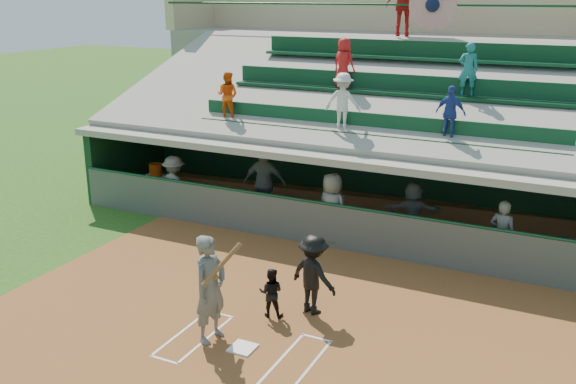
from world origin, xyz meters
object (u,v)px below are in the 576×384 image
at_px(batter_at_plate, 210,288).
at_px(catcher, 271,293).
at_px(white_table, 156,188).
at_px(home_plate, 243,348).
at_px(water_cooler, 155,170).

height_order(batter_at_plate, catcher, batter_at_plate).
xyz_separation_m(catcher, white_table, (-6.44, 4.89, -0.12)).
bearing_deg(batter_at_plate, home_plate, -4.94).
bearing_deg(catcher, batter_at_plate, 48.73).
bearing_deg(batter_at_plate, catcher, 65.60).
bearing_deg(batter_at_plate, water_cooler, 133.71).
bearing_deg(water_cooler, catcher, -37.47).
bearing_deg(white_table, water_cooler, 110.19).
xyz_separation_m(white_table, water_cooler, (-0.03, 0.07, 0.54)).
relative_size(home_plate, batter_at_plate, 0.22).
bearing_deg(home_plate, catcher, 94.77).
height_order(home_plate, white_table, white_table).
xyz_separation_m(home_plate, catcher, (-0.11, 1.29, 0.47)).
bearing_deg(catcher, home_plate, 77.90).
relative_size(white_table, water_cooler, 2.13).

